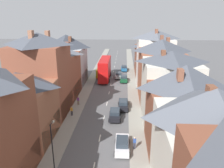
# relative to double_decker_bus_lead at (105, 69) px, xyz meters

# --- Properties ---
(pavement_left) EXTENTS (2.20, 104.00, 0.14)m
(pavement_left) POSITION_rel_double_decker_bus_lead_xyz_m (-3.29, -2.09, -2.75)
(pavement_left) COLOR gray
(pavement_left) RESTS_ON ground
(pavement_right) EXTENTS (2.20, 104.00, 0.14)m
(pavement_right) POSITION_rel_double_decker_bus_lead_xyz_m (6.91, -2.09, -2.75)
(pavement_right) COLOR gray
(pavement_right) RESTS_ON ground
(centre_line_dashes) EXTENTS (0.14, 97.80, 0.01)m
(centre_line_dashes) POSITION_rel_double_decker_bus_lead_xyz_m (1.81, -4.09, -2.81)
(centre_line_dashes) COLOR silver
(centre_line_dashes) RESTS_ON ground
(terrace_row_left) EXTENTS (8.00, 52.90, 13.94)m
(terrace_row_left) POSITION_rel_double_decker_bus_lead_xyz_m (-8.38, -27.39, 3.25)
(terrace_row_left) COLOR #B2704C
(terrace_row_left) RESTS_ON ground
(terrace_row_right) EXTENTS (8.00, 65.12, 13.11)m
(terrace_row_right) POSITION_rel_double_decker_bus_lead_xyz_m (11.99, -22.09, 2.92)
(terrace_row_right) COLOR brown
(terrace_row_right) RESTS_ON ground
(double_decker_bus_lead) EXTENTS (2.74, 10.80, 5.30)m
(double_decker_bus_lead) POSITION_rel_double_decker_bus_lead_xyz_m (0.00, 0.00, 0.00)
(double_decker_bus_lead) COLOR red
(double_decker_bus_lead) RESTS_ON ground
(car_near_blue) EXTENTS (1.90, 4.09, 1.63)m
(car_near_blue) POSITION_rel_double_decker_bus_lead_xyz_m (4.91, 8.97, -1.99)
(car_near_blue) COLOR #236093
(car_near_blue) RESTS_ON ground
(car_near_silver) EXTENTS (1.90, 4.02, 1.65)m
(car_near_silver) POSITION_rel_double_decker_bus_lead_xyz_m (4.91, -1.92, -1.99)
(car_near_silver) COLOR #144728
(car_near_silver) RESTS_ON ground
(car_parked_left_a) EXTENTS (1.90, 4.49, 1.62)m
(car_parked_left_a) POSITION_rel_double_decker_bus_lead_xyz_m (4.91, -18.02, -2.00)
(car_parked_left_a) COLOR black
(car_parked_left_a) RESTS_ON ground
(car_parked_right_a) EXTENTS (1.90, 4.42, 1.59)m
(car_parked_right_a) POSITION_rel_double_decker_bus_lead_xyz_m (4.91, -30.61, -2.01)
(car_parked_right_a) COLOR silver
(car_parked_right_a) RESTS_ON ground
(car_mid_black) EXTENTS (1.90, 4.46, 1.62)m
(car_mid_black) POSITION_rel_double_decker_bus_lead_xyz_m (3.61, 1.31, -2.00)
(car_mid_black) COLOR #B7BABF
(car_mid_black) RESTS_ON ground
(car_parked_left_b) EXTENTS (1.90, 4.29, 1.63)m
(car_parked_left_b) POSITION_rel_double_decker_bus_lead_xyz_m (3.61, -22.13, -2.00)
(car_parked_left_b) COLOR black
(car_parked_left_b) RESTS_ON ground
(delivery_van) EXTENTS (2.20, 5.20, 2.41)m
(delivery_van) POSITION_rel_double_decker_bus_lead_xyz_m (-1.29, 2.20, -1.48)
(delivery_van) COLOR yellow
(delivery_van) RESTS_ON ground
(pedestrian_near_right) EXTENTS (0.36, 0.22, 1.61)m
(pedestrian_near_right) POSITION_rel_double_decker_bus_lead_xyz_m (6.45, -30.41, -1.78)
(pedestrian_near_right) COLOR #3D4256
(pedestrian_near_right) RESTS_ON pavement_right
(pedestrian_mid_left) EXTENTS (0.36, 0.22, 1.61)m
(pedestrian_mid_left) POSITION_rel_double_decker_bus_lead_xyz_m (-3.55, -21.71, -1.78)
(pedestrian_mid_left) COLOR #23232D
(pedestrian_mid_left) RESTS_ON pavement_left
(pedestrian_mid_right) EXTENTS (0.36, 0.22, 1.61)m
(pedestrian_mid_right) POSITION_rel_double_decker_bus_lead_xyz_m (-3.40, -17.18, -1.78)
(pedestrian_mid_right) COLOR brown
(pedestrian_mid_right) RESTS_ON pavement_left
(street_lamp) EXTENTS (0.20, 1.12, 5.50)m
(street_lamp) POSITION_rel_double_decker_bus_lead_xyz_m (-2.44, -34.47, 0.43)
(street_lamp) COLOR black
(street_lamp) RESTS_ON ground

